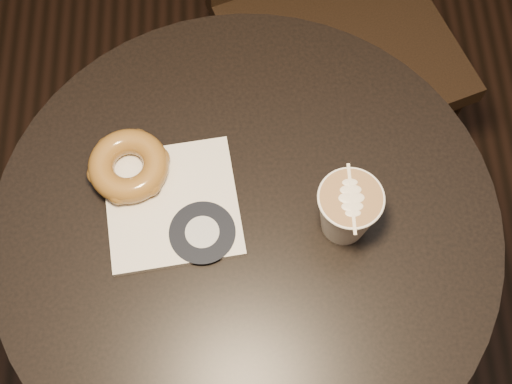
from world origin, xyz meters
TOP-DOWN VIEW (x-y plane):
  - cafe_table at (0.00, 0.00)m, footprint 0.70×0.70m
  - pastry_bag at (-0.10, 0.03)m, footprint 0.20×0.20m
  - doughnut at (-0.16, 0.08)m, footprint 0.11×0.11m
  - latte_cup at (0.13, -0.01)m, footprint 0.09×0.09m

SIDE VIEW (x-z plane):
  - cafe_table at x=0.00m, z-range 0.18..0.93m
  - pastry_bag at x=-0.10m, z-range 0.75..0.76m
  - doughnut at x=-0.16m, z-range 0.76..0.79m
  - latte_cup at x=0.13m, z-range 0.75..0.84m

